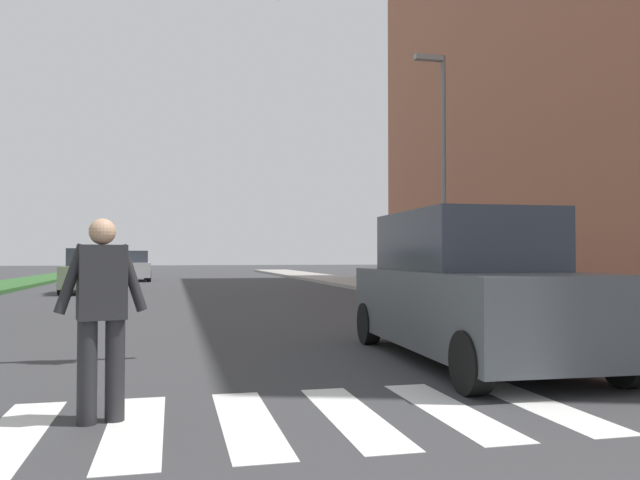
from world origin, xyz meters
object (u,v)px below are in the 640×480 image
object	(u,v)px
suv_crossing	(469,290)
pedestrian_performer	(102,310)
street_lamp_right	(441,153)
sedan_distant	(132,267)
sedan_midblock	(93,272)

from	to	relation	value
suv_crossing	pedestrian_performer	bearing A→B (deg)	-153.99
street_lamp_right	sedan_distant	distance (m)	21.27
sedan_midblock	sedan_distant	xyz separation A→B (m)	(0.73, 11.27, 0.00)
sedan_midblock	pedestrian_performer	bearing A→B (deg)	-83.18
street_lamp_right	sedan_distant	bearing A→B (deg)	119.51
suv_crossing	sedan_midblock	bearing A→B (deg)	111.09
suv_crossing	sedan_distant	xyz separation A→B (m)	(-6.00, 28.72, -0.16)
pedestrian_performer	sedan_distant	bearing A→B (deg)	92.99
street_lamp_right	suv_crossing	size ratio (longest dim) A/B	1.61
suv_crossing	sedan_midblock	xyz separation A→B (m)	(-6.73, 17.45, -0.16)
street_lamp_right	suv_crossing	xyz separation A→B (m)	(-4.31, -10.51, -3.66)
street_lamp_right	sedan_midblock	xyz separation A→B (m)	(-11.04, 6.94, -3.82)
pedestrian_performer	sedan_distant	distance (m)	30.90
pedestrian_performer	suv_crossing	size ratio (longest dim) A/B	0.36
sedan_midblock	suv_crossing	bearing A→B (deg)	-68.91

